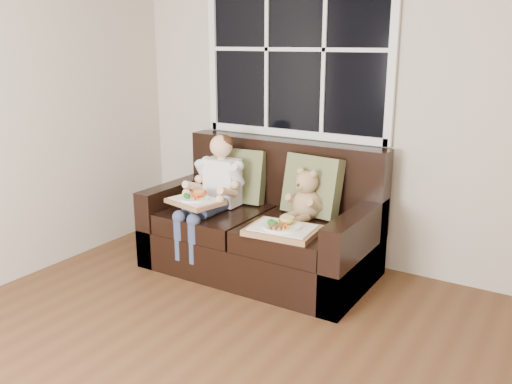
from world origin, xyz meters
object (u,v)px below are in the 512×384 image
Objects in this scene: child at (215,184)px; tray_right at (283,229)px; tray_left at (195,200)px; loveseat at (264,230)px; teddy_bear at (306,198)px.

child is 1.76× the size of tray_right.
tray_right is (0.74, 0.01, -0.09)m from tray_left.
loveseat is at bearing 53.32° from tray_left.
tray_left is at bearing -139.29° from loveseat.
loveseat is 0.51m from tray_right.
tray_left reaches higher than tray_right.
teddy_bear reaches higher than tray_left.
child is at bearing -162.10° from loveseat.
loveseat is 4.36× the size of teddy_bear.
tray_left is at bearing 175.56° from tray_right.
child is 0.77m from tray_right.
loveseat is 0.58m from tray_left.
teddy_bear is at bearing 86.68° from tray_right.
tray_left is at bearing -140.18° from teddy_bear.
teddy_bear is 0.79× the size of tray_right.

